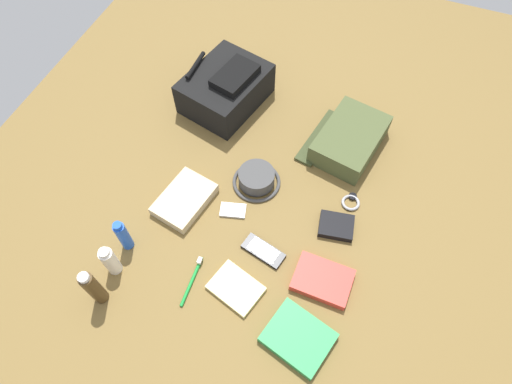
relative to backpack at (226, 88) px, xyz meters
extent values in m
cube|color=brown|center=(-0.37, -0.27, -0.08)|extent=(2.64, 2.02, 0.02)
cube|color=black|center=(0.00, 0.00, 0.00)|extent=(0.36, 0.31, 0.13)
cube|color=black|center=(0.00, -0.04, 0.08)|extent=(0.19, 0.15, 0.03)
cylinder|color=black|center=(0.00, 0.12, 0.07)|extent=(0.14, 0.02, 0.02)
cube|color=#47512D|center=(-0.04, -0.50, -0.03)|extent=(0.32, 0.24, 0.09)
cube|color=#394124|center=(-0.04, -0.39, -0.06)|extent=(0.28, 0.12, 0.01)
cylinder|color=#444444|center=(-0.31, -0.25, -0.04)|extent=(0.12, 0.12, 0.05)
torus|color=#444444|center=(-0.31, -0.25, -0.06)|extent=(0.17, 0.17, 0.01)
cylinder|color=#473319|center=(-0.85, 0.04, 0.01)|extent=(0.04, 0.04, 0.16)
cylinder|color=silver|center=(-0.85, 0.04, 0.10)|extent=(0.03, 0.03, 0.01)
cylinder|color=white|center=(-0.76, 0.05, -0.01)|extent=(0.04, 0.04, 0.12)
cylinder|color=silver|center=(-0.76, 0.05, 0.05)|extent=(0.03, 0.03, 0.01)
cylinder|color=blue|center=(-0.68, 0.05, -0.01)|extent=(0.04, 0.04, 0.13)
cylinder|color=blue|center=(-0.68, 0.05, 0.06)|extent=(0.03, 0.03, 0.01)
cube|color=#2D934C|center=(-0.76, -0.55, -0.06)|extent=(0.19, 0.21, 0.03)
cube|color=white|center=(-0.76, -0.55, -0.06)|extent=(0.18, 0.20, 0.02)
cube|color=red|center=(-0.57, -0.56, -0.06)|extent=(0.13, 0.17, 0.03)
cube|color=white|center=(-0.57, -0.56, -0.06)|extent=(0.12, 0.17, 0.02)
cube|color=black|center=(-0.54, -0.36, -0.06)|extent=(0.09, 0.15, 0.01)
cube|color=black|center=(-0.54, -0.36, -0.06)|extent=(0.07, 0.10, 0.00)
cube|color=#B7B7BC|center=(-0.44, -0.21, -0.07)|extent=(0.07, 0.09, 0.01)
cylinder|color=silver|center=(-0.44, -0.23, -0.06)|extent=(0.03, 0.03, 0.00)
torus|color=#99999E|center=(-0.27, -0.57, -0.06)|extent=(0.06, 0.06, 0.01)
cylinder|color=black|center=(-0.25, -0.57, -0.06)|extent=(0.03, 0.03, 0.01)
cylinder|color=#198C33|center=(-0.71, -0.19, -0.07)|extent=(0.16, 0.02, 0.01)
cube|color=white|center=(-0.65, -0.19, -0.05)|extent=(0.02, 0.01, 0.01)
cube|color=black|center=(-0.38, -0.55, -0.06)|extent=(0.11, 0.12, 0.02)
cube|color=beige|center=(-0.69, -0.33, -0.06)|extent=(0.15, 0.18, 0.02)
cube|color=#C6B289|center=(-0.47, -0.05, -0.05)|extent=(0.22, 0.18, 0.04)
camera|label=1|loc=(-1.07, -0.54, 1.21)|focal=30.65mm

